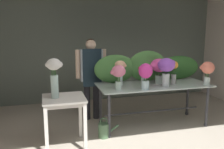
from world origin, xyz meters
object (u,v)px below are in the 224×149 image
object	(u,v)px
vase_violet_stock	(166,68)
vase_magenta_dahlias	(145,74)
vase_rosy_anemones	(118,73)
side_table_white	(64,105)
vase_coral_roses	(207,70)
vase_white_roses_tall	(54,74)
vase_crimson_lilies	(143,73)
vase_fuchsia_hydrangea	(159,67)
watering_can	(104,130)
display_table_glass	(153,90)
vase_peach_ranunculus	(120,69)
vase_sunset_freesia	(174,71)
florist	(91,71)

from	to	relation	value
vase_violet_stock	vase_magenta_dahlias	bearing A→B (deg)	-169.19
vase_rosy_anemones	vase_magenta_dahlias	world-z (taller)	vase_magenta_dahlias
side_table_white	vase_rosy_anemones	world-z (taller)	vase_rosy_anemones
vase_violet_stock	vase_coral_roses	distance (m)	0.78
vase_magenta_dahlias	vase_white_roses_tall	size ratio (longest dim) A/B	0.75
vase_crimson_lilies	vase_fuchsia_hydrangea	bearing A→B (deg)	14.46
vase_violet_stock	vase_crimson_lilies	world-z (taller)	vase_violet_stock
vase_violet_stock	watering_can	xyz separation A→B (m)	(-1.13, -0.06, -0.99)
vase_magenta_dahlias	watering_can	size ratio (longest dim) A/B	1.25
display_table_glass	vase_fuchsia_hydrangea	world-z (taller)	vase_fuchsia_hydrangea
side_table_white	vase_peach_ranunculus	bearing A→B (deg)	27.75
display_table_glass	vase_violet_stock	world-z (taller)	vase_violet_stock
display_table_glass	vase_peach_ranunculus	distance (m)	0.73
vase_crimson_lilies	vase_sunset_freesia	distance (m)	0.58
vase_crimson_lilies	vase_sunset_freesia	xyz separation A→B (m)	(0.58, -0.02, 0.01)
vase_white_roses_tall	vase_fuchsia_hydrangea	bearing A→B (deg)	14.37
vase_coral_roses	vase_peach_ranunculus	size ratio (longest dim) A/B	0.96
vase_coral_roses	vase_fuchsia_hydrangea	bearing A→B (deg)	156.64
vase_white_roses_tall	watering_can	world-z (taller)	vase_white_roses_tall
vase_peach_ranunculus	vase_white_roses_tall	bearing A→B (deg)	-154.80
side_table_white	vase_crimson_lilies	bearing A→B (deg)	15.54
florist	vase_peach_ranunculus	bearing A→B (deg)	-49.73
side_table_white	vase_rosy_anemones	size ratio (longest dim) A/B	1.88
side_table_white	vase_violet_stock	bearing A→B (deg)	6.75
side_table_white	florist	world-z (taller)	florist
side_table_white	watering_can	world-z (taller)	side_table_white
florist	watering_can	bearing A→B (deg)	-87.83
display_table_glass	florist	bearing A→B (deg)	149.24
vase_fuchsia_hydrangea	vase_sunset_freesia	distance (m)	0.27
florist	vase_crimson_lilies	bearing A→B (deg)	-39.19
side_table_white	vase_rosy_anemones	bearing A→B (deg)	13.78
vase_rosy_anemones	vase_sunset_freesia	xyz separation A→B (m)	(1.10, 0.15, -0.04)
display_table_glass	vase_rosy_anemones	bearing A→B (deg)	-163.40
display_table_glass	vase_peach_ranunculus	bearing A→B (deg)	169.99
vase_violet_stock	watering_can	size ratio (longest dim) A/B	1.43
vase_sunset_freesia	vase_magenta_dahlias	distance (m)	0.71
vase_crimson_lilies	vase_white_roses_tall	bearing A→B (deg)	-165.65
vase_sunset_freesia	watering_can	bearing A→B (deg)	-170.72
vase_crimson_lilies	vase_coral_roses	bearing A→B (deg)	-12.49
side_table_white	vase_violet_stock	size ratio (longest dim) A/B	1.55
vase_rosy_anemones	watering_can	distance (m)	0.97
florist	vase_fuchsia_hydrangea	xyz separation A→B (m)	(1.16, -0.58, 0.11)
vase_crimson_lilies	vase_peach_ranunculus	xyz separation A→B (m)	(-0.38, 0.15, 0.05)
vase_violet_stock	vase_crimson_lilies	size ratio (longest dim) A/B	1.34
side_table_white	vase_sunset_freesia	world-z (taller)	vase_sunset_freesia
side_table_white	vase_magenta_dahlias	world-z (taller)	vase_magenta_dahlias
vase_violet_stock	vase_crimson_lilies	xyz separation A→B (m)	(-0.35, 0.19, -0.10)
vase_white_roses_tall	vase_coral_roses	bearing A→B (deg)	3.16
vase_violet_stock	vase_fuchsia_hydrangea	distance (m)	0.28
watering_can	vase_crimson_lilies	bearing A→B (deg)	17.31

